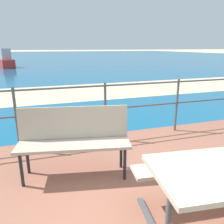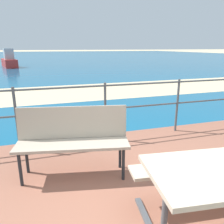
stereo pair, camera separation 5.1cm
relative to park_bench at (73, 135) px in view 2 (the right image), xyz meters
name	(u,v)px [view 2 (the right image)]	position (x,y,z in m)	size (l,w,h in m)	color
sea_water	(48,57)	(0.70, 38.62, -0.60)	(90.00, 90.00, 0.01)	#145B84
beach_strip	(72,92)	(0.70, 5.84, -0.60)	(54.00, 3.33, 0.01)	beige
park_bench	(73,135)	(0.00, 0.00, 0.00)	(1.47, 0.68, 0.90)	tan
railing_fence	(105,104)	(0.70, 0.98, 0.12)	(5.94, 0.04, 1.05)	#4C5156
boat_mid	(9,61)	(-3.03, 18.58, -0.09)	(1.68, 3.77, 1.55)	red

